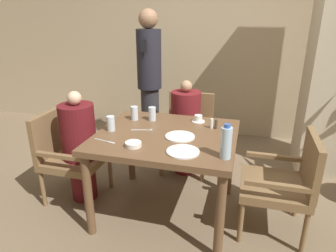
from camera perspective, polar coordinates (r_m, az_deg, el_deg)
name	(u,v)px	position (r m, az deg, el deg)	size (l,w,h in m)	color
ground_plane	(167,210)	(2.90, -0.28, -15.74)	(16.00, 16.00, 0.00)	#7A664C
wall_back	(207,38)	(4.41, 7.39, 16.37)	(8.00, 0.06, 2.80)	tan
dining_table	(166,144)	(2.56, -0.30, -3.52)	(1.16, 1.03, 0.77)	brown
chair_left_side	(68,152)	(3.03, -18.55, -4.72)	(0.53, 0.53, 0.86)	brown
diner_in_left_chair	(80,146)	(2.93, -16.45, -3.67)	(0.32, 0.32, 1.08)	#5B1419
chair_far_side	(188,129)	(3.46, 3.80, -0.48)	(0.53, 0.53, 0.86)	brown
diner_in_far_chair	(185,127)	(3.30, 3.33, -0.16)	(0.32, 0.32, 1.07)	maroon
chair_right_side	(285,181)	(2.59, 21.44, -9.65)	(0.53, 0.53, 0.86)	brown
standing_host	(149,78)	(3.80, -3.55, 9.04)	(0.30, 0.34, 1.78)	#2D2D33
plate_main_left	(180,136)	(2.45, 2.30, -2.01)	(0.24, 0.24, 0.01)	white
plate_main_right	(183,152)	(2.19, 2.86, -4.88)	(0.24, 0.24, 0.01)	white
teacup_with_saucer	(198,119)	(2.80, 5.79, 1.33)	(0.12, 0.12, 0.06)	white
bowl_small	(133,144)	(2.29, -6.63, -3.48)	(0.12, 0.12, 0.04)	white
water_bottle	(226,142)	(2.10, 11.01, -3.08)	(0.08, 0.08, 0.25)	silver
glass_tall_near	(134,113)	(2.85, -6.42, 2.45)	(0.07, 0.07, 0.13)	silver
glass_tall_mid	(152,114)	(2.81, -3.03, 2.34)	(0.07, 0.07, 0.13)	silver
glass_tall_far	(111,123)	(2.61, -10.85, 0.48)	(0.07, 0.07, 0.13)	silver
salt_shaker	(212,124)	(2.65, 8.29, 0.47)	(0.03, 0.03, 0.09)	white
pepper_shaker	(216,124)	(2.65, 9.13, 0.35)	(0.03, 0.03, 0.08)	#4C3D2D
fork_beside_plate	(144,130)	(2.60, -4.57, -0.72)	(0.18, 0.07, 0.00)	silver
knife_beside_plate	(106,141)	(2.42, -11.80, -2.84)	(0.20, 0.05, 0.00)	silver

